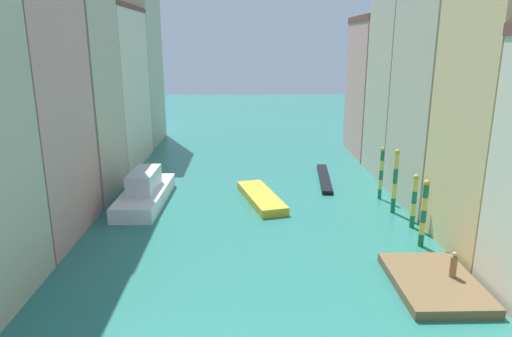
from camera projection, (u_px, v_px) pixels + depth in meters
The scene contains 17 objects.
ground_plane at pixel (253, 190), 40.19m from camera, with size 154.00×154.00×0.00m, color #28756B.
building_left_1 at pixel (11, 87), 28.18m from camera, with size 7.05×9.20×19.68m.
building_left_2 at pixel (65, 74), 36.73m from camera, with size 7.05×8.08×20.16m.
building_left_3 at pixel (104, 88), 46.84m from camera, with size 7.05×11.96×16.10m.
building_left_4 at pixel (128, 57), 56.58m from camera, with size 7.05×9.83×21.61m.
building_right_2 at pixel (452, 95), 34.82m from camera, with size 7.05×8.81×17.32m.
building_right_3 at pixel (414, 72), 42.54m from camera, with size 7.05×7.70×19.78m.
building_right_4 at pixel (385, 87), 51.59m from camera, with size 7.05×9.21×15.33m.
waterfront_dock at pixel (434, 283), 24.16m from camera, with size 4.26×6.15×0.51m.
person_on_dock at pixel (453, 265), 24.13m from camera, with size 0.36×0.36×1.41m.
mooring_pole_0 at pixel (424, 213), 28.56m from camera, with size 0.39×0.39×4.39m.
mooring_pole_1 at pixel (414, 200), 31.57m from camera, with size 0.37×0.37×3.86m.
mooring_pole_2 at pixel (395, 181), 34.23m from camera, with size 0.37×0.37×4.94m.
mooring_pole_3 at pixel (381, 173), 37.40m from camera, with size 0.32×0.32×4.36m.
vaporetto_white at pixel (145, 192), 36.68m from camera, with size 3.43×9.45×2.70m.
gondola_black at pixel (324, 178), 43.03m from camera, with size 1.85×8.93×0.37m.
motorboat_0 at pixel (261, 197), 37.29m from camera, with size 4.00×7.93×0.65m.
Camera 1 is at (-0.73, -13.74, 12.48)m, focal length 32.12 mm.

